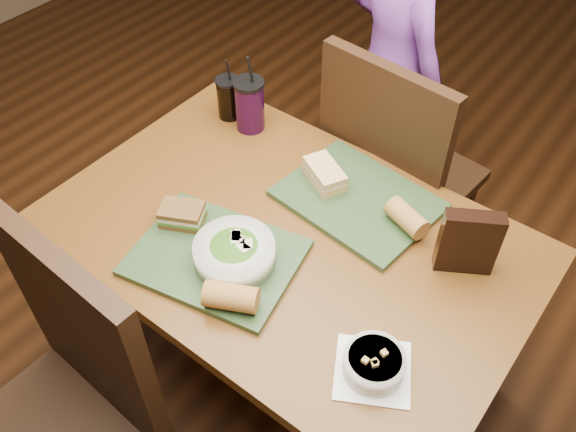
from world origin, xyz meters
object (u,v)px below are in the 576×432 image
object	(u,v)px
tray_near	(216,257)
baguette_near	(231,297)
dining_table	(288,255)
salad_bowl	(234,252)
baguette_far	(407,218)
cup_cola	(229,98)
cup_berry	(250,105)
chair_far	(391,172)
chip_bag	(468,242)
chair_near	(67,409)
diner	(391,68)
sandwich_near	(182,215)
tray_far	(358,200)
soup_bowl	(374,364)
sandwich_far	(325,174)

from	to	relation	value
tray_near	baguette_near	bearing A→B (deg)	-33.74
dining_table	salad_bowl	bearing A→B (deg)	-103.50
baguette_far	cup_cola	world-z (taller)	cup_cola
baguette_far	cup_berry	bearing A→B (deg)	171.66
chair_far	chip_bag	distance (m)	0.61
dining_table	chair_near	distance (m)	0.69
diner	sandwich_near	world-z (taller)	diner
sandwich_near	chip_bag	world-z (taller)	chip_bag
tray_near	tray_far	bearing A→B (deg)	66.47
baguette_near	cup_cola	size ratio (longest dim) A/B	0.60
cup_berry	tray_far	bearing A→B (deg)	-9.61
dining_table	soup_bowl	bearing A→B (deg)	-27.79
baguette_far	cup_berry	xyz separation A→B (m)	(-0.63, 0.09, 0.04)
salad_bowl	cup_berry	distance (m)	0.58
chair_far	soup_bowl	size ratio (longest dim) A/B	4.58
sandwich_near	baguette_near	world-z (taller)	baguette_near
chair_near	dining_table	bearing A→B (deg)	76.63
diner	cup_berry	size ratio (longest dim) A/B	5.12
salad_bowl	baguette_near	size ratio (longest dim) A/B	1.61
baguette_far	chip_bag	xyz separation A→B (m)	(0.18, -0.02, 0.05)
soup_bowl	sandwich_far	bearing A→B (deg)	135.58
sandwich_far	tray_far	bearing A→B (deg)	1.91
sandwich_far	cup_cola	size ratio (longest dim) A/B	0.73
chair_near	tray_near	xyz separation A→B (m)	(0.07, 0.48, 0.16)
chair_near	tray_near	world-z (taller)	chair_near
chip_bag	chair_near	bearing A→B (deg)	-155.56
cup_cola	soup_bowl	bearing A→B (deg)	-30.34
chair_far	tray_far	xyz separation A→B (m)	(0.07, -0.34, 0.17)
tray_far	cup_berry	distance (m)	0.48
baguette_near	cup_berry	bearing A→B (deg)	126.39
chair_near	soup_bowl	world-z (taller)	chair_near
cup_cola	chip_bag	bearing A→B (deg)	-7.53
baguette_far	chip_bag	world-z (taller)	chip_bag
tray_far	baguette_far	distance (m)	0.17
diner	tray_far	size ratio (longest dim) A/B	3.27
tray_near	baguette_far	world-z (taller)	baguette_far
cup_cola	sandwich_near	bearing A→B (deg)	-63.06
chair_far	salad_bowl	xyz separation A→B (m)	(-0.06, -0.73, 0.22)
salad_bowl	baguette_far	world-z (taller)	salad_bowl
tray_far	sandwich_far	size ratio (longest dim) A/B	2.65
tray_near	baguette_far	xyz separation A→B (m)	(0.34, 0.39, 0.04)
dining_table	chair_far	distance (m)	0.56
chip_bag	baguette_near	bearing A→B (deg)	-160.64
tray_near	soup_bowl	world-z (taller)	soup_bowl
cup_cola	chip_bag	distance (m)	0.91
diner	tray_near	bearing A→B (deg)	116.44
sandwich_far	baguette_far	world-z (taller)	baguette_far
baguette_near	cup_cola	xyz separation A→B (m)	(-0.52, 0.58, 0.02)
soup_bowl	baguette_far	xyz separation A→B (m)	(-0.16, 0.42, 0.02)
dining_table	chair_far	xyz separation A→B (m)	(0.02, 0.56, -0.07)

